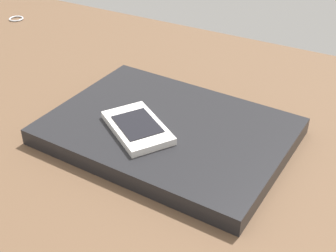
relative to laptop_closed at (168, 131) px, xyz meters
The scene contains 4 objects.
desk_surface 7.81cm from the laptop_closed, 162.21° to the right, with size 120.00×80.00×3.00cm, color brown.
laptop_closed is the anchor object (origin of this frame).
cell_phone_on_laptop 4.56cm from the laptop_closed, 130.26° to the right, with size 11.95×10.79×1.09cm.
key_ring 55.58cm from the laptop_closed, 155.15° to the left, with size 3.10×3.10×0.36cm, color silver.
Camera 1 is at (31.64, -42.55, 38.98)cm, focal length 49.25 mm.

